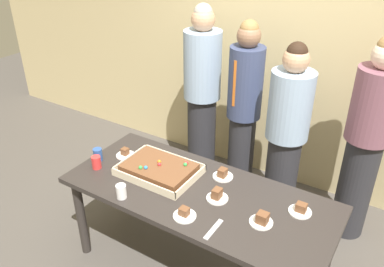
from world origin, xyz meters
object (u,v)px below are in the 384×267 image
object	(u,v)px
cake_server_utensil	(213,229)
person_far_right_suit	(244,111)
plated_slice_far_right	(125,154)
person_striped_tie_right	(366,141)
plated_slice_center_back	(217,196)
drink_cup_nearest	(96,162)
plated_slice_near_right	(301,210)
plated_slice_near_left	(223,175)
person_green_shirt_behind	(286,135)
drink_cup_middle	(121,191)
plated_slice_center_front	(262,220)
drink_cup_far_end	(98,155)
sheet_cake	(159,169)
person_serving_front	(202,95)
party_table	(198,202)
plated_slice_far_left	(184,214)

from	to	relation	value
cake_server_utensil	person_far_right_suit	distance (m)	1.41
plated_slice_far_right	person_striped_tie_right	world-z (taller)	person_striped_tie_right
plated_slice_center_back	drink_cup_nearest	xyz separation A→B (m)	(-0.96, -0.16, 0.02)
plated_slice_near_right	person_far_right_suit	size ratio (longest dim) A/B	0.09
plated_slice_near_left	person_striped_tie_right	bearing A→B (deg)	45.92
cake_server_utensil	person_green_shirt_behind	distance (m)	1.22
drink_cup_middle	cake_server_utensil	size ratio (longest dim) A/B	0.50
plated_slice_near_right	drink_cup_middle	world-z (taller)	drink_cup_middle
plated_slice_near_right	plated_slice_center_front	distance (m)	0.29
drink_cup_far_end	plated_slice_center_front	bearing A→B (deg)	0.19
cake_server_utensil	person_striped_tie_right	xyz separation A→B (m)	(0.59, 1.36, 0.14)
sheet_cake	person_striped_tie_right	world-z (taller)	person_striped_tie_right
person_serving_front	person_striped_tie_right	bearing A→B (deg)	75.17
plated_slice_center_front	plated_slice_center_back	world-z (taller)	same
plated_slice_center_back	person_serving_front	world-z (taller)	person_serving_front
sheet_cake	plated_slice_near_right	distance (m)	1.04
party_table	person_far_right_suit	size ratio (longest dim) A/B	1.11
plated_slice_near_left	person_striped_tie_right	world-z (taller)	person_striped_tie_right
plated_slice_far_left	drink_cup_middle	size ratio (longest dim) A/B	1.50
plated_slice_near_left	person_striped_tie_right	distance (m)	1.17
drink_cup_far_end	person_far_right_suit	size ratio (longest dim) A/B	0.06
drink_cup_far_end	person_striped_tie_right	bearing A→B (deg)	33.35
drink_cup_far_end	person_green_shirt_behind	size ratio (longest dim) A/B	0.06
drink_cup_far_end	cake_server_utensil	xyz separation A→B (m)	(1.16, -0.21, -0.05)
plated_slice_far_right	plated_slice_center_back	world-z (taller)	plated_slice_center_back
party_table	cake_server_utensil	distance (m)	0.40
sheet_cake	person_green_shirt_behind	bearing A→B (deg)	54.47
plated_slice_far_left	plated_slice_center_back	xyz separation A→B (m)	(0.09, 0.27, 0.01)
drink_cup_middle	drink_cup_far_end	world-z (taller)	same
plated_slice_far_left	drink_cup_middle	distance (m)	0.47
plated_slice_near_left	plated_slice_center_back	distance (m)	0.26
person_far_right_suit	plated_slice_center_front	bearing A→B (deg)	41.88
plated_slice_near_right	plated_slice_center_back	xyz separation A→B (m)	(-0.52, -0.17, 0.01)
sheet_cake	plated_slice_center_front	xyz separation A→B (m)	(0.87, -0.10, -0.01)
person_green_shirt_behind	person_far_right_suit	distance (m)	0.47
person_striped_tie_right	person_green_shirt_behind	bearing A→B (deg)	-26.52
sheet_cake	plated_slice_near_left	world-z (taller)	sheet_cake
person_serving_front	person_far_right_suit	distance (m)	0.47
plated_slice_center_back	person_striped_tie_right	distance (m)	1.31
plated_slice_center_back	plated_slice_far_left	bearing A→B (deg)	-108.51
cake_server_utensil	person_striped_tie_right	world-z (taller)	person_striped_tie_right
plated_slice_near_right	drink_cup_nearest	xyz separation A→B (m)	(-1.48, -0.32, 0.03)
plated_slice_near_left	person_green_shirt_behind	bearing A→B (deg)	72.33
person_far_right_suit	plated_slice_near_left	bearing A→B (deg)	26.67
plated_slice_far_right	person_green_shirt_behind	world-z (taller)	person_green_shirt_behind
drink_cup_middle	plated_slice_near_right	bearing A→B (deg)	24.76
plated_slice_near_right	person_far_right_suit	xyz separation A→B (m)	(-0.84, 0.88, 0.13)
drink_cup_middle	person_green_shirt_behind	size ratio (longest dim) A/B	0.06
plated_slice_center_back	person_striped_tie_right	xyz separation A→B (m)	(0.72, 1.08, 0.12)
sheet_cake	person_striped_tie_right	xyz separation A→B (m)	(1.23, 1.05, 0.11)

